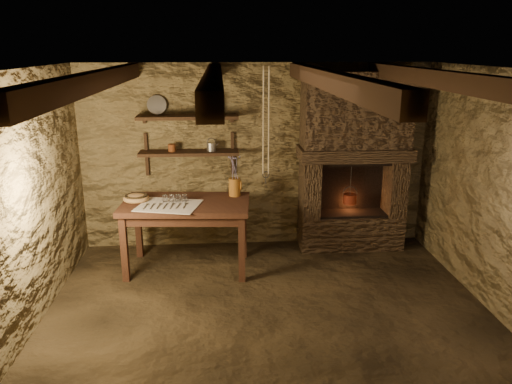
{
  "coord_description": "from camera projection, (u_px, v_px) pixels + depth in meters",
  "views": [
    {
      "loc": [
        -0.45,
        -4.37,
        2.59
      ],
      "look_at": [
        -0.07,
        0.9,
        1.04
      ],
      "focal_mm": 35.0,
      "sensor_mm": 36.0,
      "label": 1
    }
  ],
  "objects": [
    {
      "name": "work_table",
      "position": [
        187.0,
        233.0,
        5.94
      ],
      "size": [
        1.53,
        0.95,
        0.84
      ],
      "rotation": [
        0.0,
        0.0,
        -0.08
      ],
      "color": "black",
      "rests_on": "floor"
    },
    {
      "name": "stoneware_jug",
      "position": [
        235.0,
        179.0,
        6.01
      ],
      "size": [
        0.17,
        0.16,
        0.5
      ],
      "rotation": [
        0.0,
        0.0,
        0.16
      ],
      "color": "#A2621F",
      "rests_on": "work_table"
    },
    {
      "name": "rusty_tin",
      "position": [
        172.0,
        148.0,
        6.25
      ],
      "size": [
        0.12,
        0.12,
        0.09
      ],
      "primitive_type": "cylinder",
      "rotation": [
        0.0,
        0.0,
        -0.41
      ],
      "color": "#572711",
      "rests_on": "shelf_lower"
    },
    {
      "name": "front_wall",
      "position": [
        308.0,
        314.0,
        2.7
      ],
      "size": [
        4.5,
        0.04,
        2.4
      ],
      "primitive_type": "cube",
      "color": "brown",
      "rests_on": "floor"
    },
    {
      "name": "beam_far_left",
      "position": [
        95.0,
        81.0,
        4.19
      ],
      "size": [
        0.14,
        3.95,
        0.16
      ],
      "primitive_type": "cube",
      "color": "black",
      "rests_on": "ceiling"
    },
    {
      "name": "back_wall",
      "position": [
        255.0,
        157.0,
        6.52
      ],
      "size": [
        4.5,
        0.04,
        2.4
      ],
      "primitive_type": "cube",
      "color": "brown",
      "rests_on": "floor"
    },
    {
      "name": "floor",
      "position": [
        270.0,
        318.0,
        4.95
      ],
      "size": [
        4.5,
        4.5,
        0.0
      ],
      "primitive_type": "plane",
      "color": "black",
      "rests_on": "ground"
    },
    {
      "name": "left_wall",
      "position": [
        20.0,
        208.0,
        4.45
      ],
      "size": [
        0.04,
        4.0,
        2.4
      ],
      "primitive_type": "cube",
      "color": "brown",
      "rests_on": "floor"
    },
    {
      "name": "hanging_ropes",
      "position": [
        266.0,
        121.0,
        5.45
      ],
      "size": [
        0.08,
        0.08,
        1.2
      ],
      "primitive_type": null,
      "color": "#C8B68D",
      "rests_on": "ceiling"
    },
    {
      "name": "beam_mid_left",
      "position": [
        214.0,
        80.0,
        4.26
      ],
      "size": [
        0.14,
        3.95,
        0.16
      ],
      "primitive_type": "cube",
      "color": "black",
      "rests_on": "ceiling"
    },
    {
      "name": "linen_cloth",
      "position": [
        169.0,
        205.0,
        5.68
      ],
      "size": [
        0.78,
        0.69,
        0.01
      ],
      "primitive_type": "cube",
      "rotation": [
        0.0,
        0.0,
        -0.25
      ],
      "color": "beige",
      "rests_on": "work_table"
    },
    {
      "name": "ceiling",
      "position": [
        272.0,
        69.0,
        4.27
      ],
      "size": [
        4.5,
        4.0,
        0.04
      ],
      "primitive_type": "cube",
      "color": "black",
      "rests_on": "back_wall"
    },
    {
      "name": "red_pot",
      "position": [
        350.0,
        198.0,
        6.48
      ],
      "size": [
        0.23,
        0.23,
        0.54
      ],
      "rotation": [
        0.0,
        0.0,
        -0.37
      ],
      "color": "maroon",
      "rests_on": "hearth"
    },
    {
      "name": "beam_mid_right",
      "position": [
        329.0,
        80.0,
        4.33
      ],
      "size": [
        0.14,
        3.95,
        0.16
      ],
      "primitive_type": "cube",
      "color": "black",
      "rests_on": "ceiling"
    },
    {
      "name": "shelf_upper",
      "position": [
        188.0,
        117.0,
        6.16
      ],
      "size": [
        1.25,
        0.3,
        0.04
      ],
      "primitive_type": "cube",
      "color": "black",
      "rests_on": "back_wall"
    },
    {
      "name": "beam_far_right",
      "position": [
        441.0,
        79.0,
        4.4
      ],
      "size": [
        0.14,
        3.95,
        0.16
      ],
      "primitive_type": "cube",
      "color": "black",
      "rests_on": "ceiling"
    },
    {
      "name": "hearth",
      "position": [
        354.0,
        157.0,
        6.38
      ],
      "size": [
        1.43,
        0.51,
        2.3
      ],
      "color": "#3A2A1D",
      "rests_on": "floor"
    },
    {
      "name": "right_wall",
      "position": [
        505.0,
        198.0,
        4.76
      ],
      "size": [
        0.04,
        4.0,
        2.4
      ],
      "primitive_type": "cube",
      "color": "brown",
      "rests_on": "floor"
    },
    {
      "name": "small_kettle",
      "position": [
        211.0,
        147.0,
        6.28
      ],
      "size": [
        0.16,
        0.13,
        0.16
      ],
      "primitive_type": null,
      "rotation": [
        0.0,
        0.0,
        0.09
      ],
      "color": "#A9A8A3",
      "rests_on": "shelf_lower"
    },
    {
      "name": "drinking_glasses",
      "position": [
        171.0,
        198.0,
        5.8
      ],
      "size": [
        0.22,
        0.06,
        0.09
      ],
      "primitive_type": null,
      "color": "silver",
      "rests_on": "linen_cloth"
    },
    {
      "name": "pewter_cutlery_row",
      "position": [
        169.0,
        205.0,
        5.66
      ],
      "size": [
        0.6,
        0.35,
        0.01
      ],
      "primitive_type": null,
      "rotation": [
        0.0,
        0.0,
        -0.25
      ],
      "color": "gray",
      "rests_on": "linen_cloth"
    },
    {
      "name": "wooden_bowl",
      "position": [
        136.0,
        198.0,
        5.84
      ],
      "size": [
        0.39,
        0.39,
        0.11
      ],
      "primitive_type": "ellipsoid",
      "rotation": [
        0.0,
        0.0,
        -0.38
      ],
      "color": "#A07745",
      "rests_on": "work_table"
    },
    {
      "name": "tin_pan",
      "position": [
        157.0,
        105.0,
        6.19
      ],
      "size": [
        0.25,
        0.13,
        0.24
      ],
      "primitive_type": "cylinder",
      "rotation": [
        1.26,
        0.0,
        0.09
      ],
      "color": "#A9A8A3",
      "rests_on": "shelf_upper"
    },
    {
      "name": "shelf_lower",
      "position": [
        189.0,
        153.0,
        6.28
      ],
      "size": [
        1.25,
        0.3,
        0.04
      ],
      "primitive_type": "cube",
      "color": "black",
      "rests_on": "back_wall"
    },
    {
      "name": "iron_stockpot",
      "position": [
        206.0,
        109.0,
        6.14
      ],
      "size": [
        0.27,
        0.27,
        0.16
      ],
      "primitive_type": "cylinder",
      "rotation": [
        0.0,
        0.0,
        0.35
      ],
      "color": "#2E2C29",
      "rests_on": "shelf_upper"
    }
  ]
}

